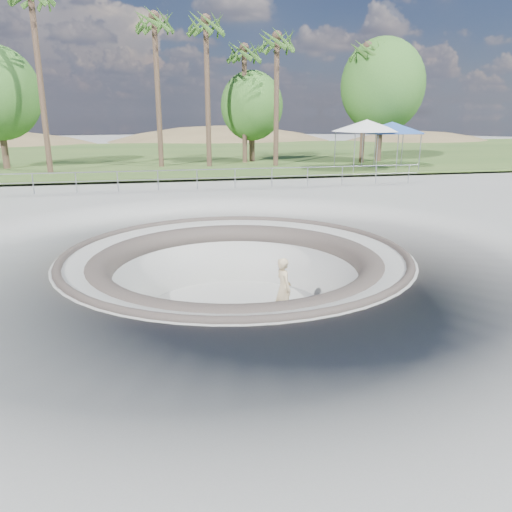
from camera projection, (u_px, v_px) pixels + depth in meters
The scene contains 17 objects.
ground at pixel (236, 253), 14.82m from camera, with size 180.00×180.00×0.00m, color #A1A29C.
skate_bowl at pixel (237, 310), 15.32m from camera, with size 14.00×14.00×4.10m.
grass_strip at pixel (175, 154), 46.72m from camera, with size 180.00×36.00×0.12m.
distant_hills at pixel (195, 193), 71.26m from camera, with size 103.20×45.00×28.60m.
safety_railing at pixel (197, 179), 25.91m from camera, with size 25.00×0.06×1.03m.
skateboard at pixel (283, 318), 14.74m from camera, with size 0.94×0.56×0.09m.
skater at pixel (284, 288), 14.48m from camera, with size 0.67×0.44×1.84m, color #CBB283.
canopy_white at pixel (367, 126), 33.22m from camera, with size 6.51×6.51×3.29m.
canopy_blue at pixel (392, 128), 33.62m from camera, with size 6.20×6.20×3.15m.
palm_a at pixel (31, 1), 29.60m from camera, with size 2.60×2.60×11.74m.
palm_b at pixel (154, 26), 33.23m from camera, with size 2.60×2.60×10.81m.
palm_c at pixel (206, 29), 33.52m from camera, with size 2.60×2.60×10.66m.
palm_d at pixel (244, 55), 36.56m from camera, with size 2.60×2.60×9.20m.
palm_e at pixel (277, 44), 34.25m from camera, with size 2.60×2.60×9.69m.
palm_f at pixel (367, 53), 36.55m from camera, with size 2.60×2.60×9.32m.
bushy_tree_mid at pixel (252, 106), 38.57m from camera, with size 4.83×4.39×6.97m.
bushy_tree_right at pixel (383, 86), 38.22m from camera, with size 6.49×5.90×9.36m.
Camera 1 is at (-2.35, -14.07, 4.03)m, focal length 35.00 mm.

